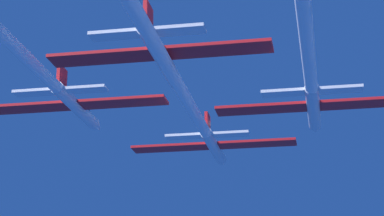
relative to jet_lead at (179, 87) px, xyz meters
The scene contains 2 objects.
jet_lead is the anchor object (origin of this frame).
jet_right_wing 17.25m from the jet_lead, 41.22° to the right, with size 20.95×69.35×3.47m.
Camera 1 is at (14.08, -91.51, -26.42)m, focal length 70.98 mm.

